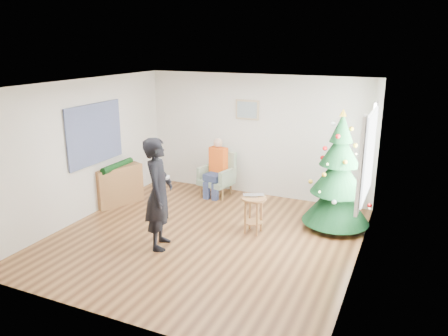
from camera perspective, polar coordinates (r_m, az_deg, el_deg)
The scene contains 19 objects.
floor at distance 7.61m, azimuth -2.57°, elevation -9.06°, with size 5.00×5.00×0.00m, color brown.
ceiling at distance 6.91m, azimuth -2.85°, elevation 10.82°, with size 5.00×5.00×0.00m, color white.
wall_back at distance 9.38m, azimuth 4.22°, elevation 4.22°, with size 5.00×5.00×0.00m, color silver.
wall_front at distance 5.17m, azimuth -15.40°, elevation -6.57°, with size 5.00×5.00×0.00m, color silver.
wall_left at distance 8.54m, azimuth -17.85°, elevation 2.27°, with size 5.00×5.00×0.00m, color silver.
wall_right at distance 6.46m, azimuth 17.51°, elevation -2.12°, with size 5.00×5.00×0.00m, color silver.
window_panel at distance 7.37m, azimuth 18.41°, elevation 1.65°, with size 0.04×1.30×1.40m, color white.
curtains at distance 7.37m, azimuth 18.18°, elevation 1.68°, with size 0.05×1.75×1.50m.
christmas_tree at distance 7.92m, azimuth 14.71°, elevation -1.00°, with size 1.19×1.19×2.16m.
stool at distance 7.68m, azimuth 3.87°, elevation -6.07°, with size 0.44×0.44×0.66m.
laptop at distance 7.56m, azimuth 3.91°, elevation -3.71°, with size 0.36×0.23×0.03m, color silver.
armchair at distance 9.49m, azimuth -0.83°, elevation -1.53°, with size 0.77×0.74×0.96m.
seated_person at distance 9.37m, azimuth -1.03°, elevation 0.08°, with size 0.43×0.58×1.26m.
standing_man at distance 7.04m, azimuth -8.51°, elevation -3.34°, with size 0.67×0.44×1.83m, color black.
game_controller at distance 6.82m, azimuth -7.37°, elevation -1.24°, with size 0.04×0.13×0.04m, color white.
console at distance 9.21m, azimuth -13.60°, elevation -2.23°, with size 0.30×1.00×0.80m, color brown.
garland at distance 9.09m, azimuth -13.77°, elevation 0.28°, with size 0.14×0.14×0.90m, color black.
tapestry at distance 8.68m, azimuth -16.49°, elevation 4.30°, with size 0.03×1.50×1.15m, color black.
framed_picture at distance 9.32m, azimuth 3.05°, elevation 7.60°, with size 0.52×0.05×0.42m.
Camera 1 is at (3.13, -6.12, 3.26)m, focal length 35.00 mm.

